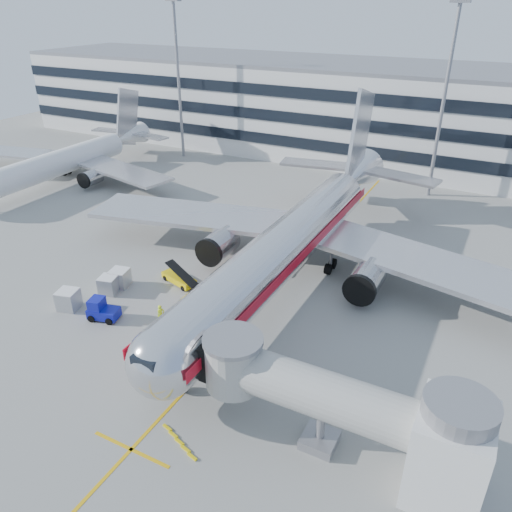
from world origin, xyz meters
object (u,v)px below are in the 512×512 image
at_px(baggage_tug, 102,310).
at_px(ramp_worker, 161,315).
at_px(cargo_container_right, 109,285).
at_px(cargo_container_front, 68,300).
at_px(cargo_container_left, 120,278).
at_px(belt_loader, 179,278).
at_px(main_jet, 295,237).

bearing_deg(baggage_tug, ramp_worker, 18.40).
height_order(cargo_container_right, cargo_container_front, cargo_container_front).
bearing_deg(cargo_container_left, baggage_tug, -65.02).
distance_m(cargo_container_left, cargo_container_right, 1.48).
bearing_deg(baggage_tug, belt_loader, 73.47).
xyz_separation_m(main_jet, belt_loader, (-9.42, -7.14, -3.67)).
distance_m(baggage_tug, cargo_container_left, 5.65).
distance_m(baggage_tug, cargo_container_front, 3.88).
bearing_deg(cargo_container_left, main_jet, 35.84).
bearing_deg(main_jet, belt_loader, -142.84).
bearing_deg(cargo_container_right, belt_loader, 43.07).
bearing_deg(cargo_container_right, baggage_tug, -55.52).
bearing_deg(cargo_container_right, main_jet, 39.32).
distance_m(cargo_container_front, ramp_worker, 9.30).
bearing_deg(cargo_container_front, main_jet, 44.70).
height_order(belt_loader, baggage_tug, baggage_tug).
bearing_deg(cargo_container_front, belt_loader, 53.14).
xyz_separation_m(baggage_tug, ramp_worker, (5.22, 1.74, 0.08)).
relative_size(main_jet, cargo_container_front, 23.75).
xyz_separation_m(main_jet, cargo_container_right, (-14.39, -11.79, -3.37)).
bearing_deg(belt_loader, baggage_tug, -106.53).
relative_size(cargo_container_right, cargo_container_front, 0.92).
bearing_deg(baggage_tug, cargo_container_right, 124.48).
distance_m(belt_loader, baggage_tug, 8.65).
xyz_separation_m(baggage_tug, cargo_container_left, (-2.39, 5.12, 0.03)).
xyz_separation_m(cargo_container_left, ramp_worker, (7.61, -3.39, 0.05)).
relative_size(main_jet, belt_loader, 11.93).
height_order(cargo_container_right, ramp_worker, ramp_worker).
bearing_deg(main_jet, cargo_container_left, -144.16).
bearing_deg(baggage_tug, cargo_container_left, 114.98).
bearing_deg(cargo_container_front, ramp_worker, 11.79).
xyz_separation_m(cargo_container_right, ramp_worker, (7.73, -1.91, 0.09)).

